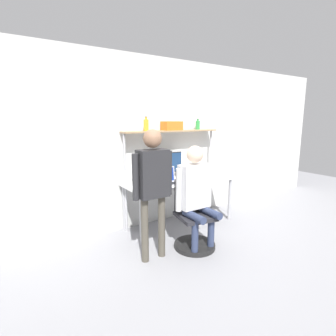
{
  "coord_description": "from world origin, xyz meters",
  "views": [
    {
      "loc": [
        -2.41,
        -2.99,
        1.75
      ],
      "look_at": [
        -0.6,
        -0.19,
        1.11
      ],
      "focal_mm": 28.0,
      "sensor_mm": 36.0,
      "label": 1
    }
  ],
  "objects": [
    {
      "name": "wall_back",
      "position": [
        0.0,
        0.75,
        1.35
      ],
      "size": [
        8.0,
        0.06,
        2.7
      ],
      "color": "silver",
      "rests_on": "ground_plane"
    },
    {
      "name": "laptop",
      "position": [
        -0.28,
        0.29,
        0.83
      ],
      "size": [
        0.3,
        0.24,
        0.25
      ],
      "color": "#BCBCC1",
      "rests_on": "desk"
    },
    {
      "name": "desk",
      "position": [
        0.0,
        0.37,
        0.69
      ],
      "size": [
        1.84,
        0.7,
        0.76
      ],
      "color": "white",
      "rests_on": "ground_plane"
    },
    {
      "name": "office_chair",
      "position": [
        -0.28,
        -0.35,
        0.29
      ],
      "size": [
        0.56,
        0.56,
        0.93
      ],
      "color": "black",
      "rests_on": "ground_plane"
    },
    {
      "name": "monitor",
      "position": [
        -0.12,
        0.58,
        1.0
      ],
      "size": [
        0.59,
        0.22,
        0.43
      ],
      "color": "black",
      "rests_on": "desk"
    },
    {
      "name": "ground_plane",
      "position": [
        0.0,
        0.0,
        0.0
      ],
      "size": [
        12.0,
        12.0,
        0.0
      ],
      "primitive_type": "plane",
      "color": "gray"
    },
    {
      "name": "person_standing",
      "position": [
        -0.9,
        -0.33,
        1.03
      ],
      "size": [
        0.54,
        0.22,
        1.62
      ],
      "color": "#4C473D",
      "rests_on": "ground_plane"
    },
    {
      "name": "bottle_amber",
      "position": [
        -0.48,
        0.6,
        1.65
      ],
      "size": [
        0.08,
        0.08,
        0.22
      ],
      "color": "gold",
      "rests_on": "shelf_unit"
    },
    {
      "name": "shelf_unit",
      "position": [
        0.0,
        0.6,
        1.32
      ],
      "size": [
        1.74,
        0.23,
        1.55
      ],
      "color": "#997A56",
      "rests_on": "ground_plane"
    },
    {
      "name": "storage_box",
      "position": [
        -0.01,
        0.6,
        1.63
      ],
      "size": [
        0.32,
        0.2,
        0.14
      ],
      "color": "#D1661E",
      "rests_on": "shelf_unit"
    },
    {
      "name": "person_seated",
      "position": [
        -0.29,
        -0.4,
        0.83
      ],
      "size": [
        0.59,
        0.47,
        1.4
      ],
      "color": "#2D3856",
      "rests_on": "ground_plane"
    },
    {
      "name": "cell_phone",
      "position": [
        -0.05,
        0.22,
        0.77
      ],
      "size": [
        0.07,
        0.15,
        0.01
      ],
      "color": "black",
      "rests_on": "desk"
    },
    {
      "name": "bottle_green",
      "position": [
        0.53,
        0.6,
        1.63
      ],
      "size": [
        0.07,
        0.07,
        0.18
      ],
      "color": "#2D8C3F",
      "rests_on": "shelf_unit"
    }
  ]
}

